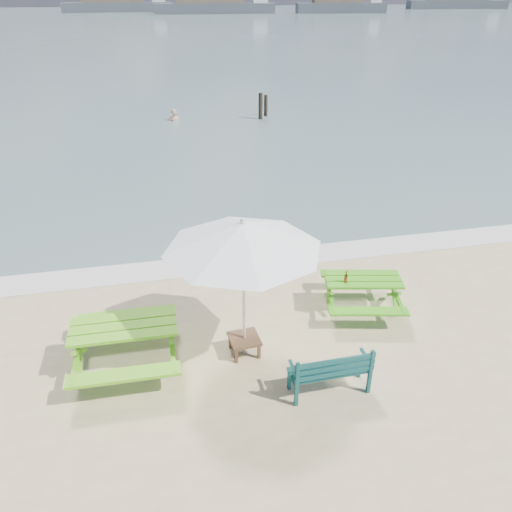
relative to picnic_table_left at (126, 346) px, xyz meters
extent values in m
plane|color=slate|center=(2.29, 83.53, -0.39)|extent=(300.00, 300.00, 0.00)
cube|color=silver|center=(2.29, 3.13, -0.39)|extent=(22.00, 0.90, 0.01)
cube|color=#61B41B|center=(0.00, 0.00, 0.40)|extent=(1.74, 0.84, 0.05)
cube|color=#61B41B|center=(0.02, 0.81, 0.08)|extent=(1.73, 0.34, 0.05)
cube|color=#61B41B|center=(-0.02, -0.81, 0.08)|extent=(1.73, 0.34, 0.05)
cube|color=#61B41B|center=(0.00, 0.00, -0.03)|extent=(1.63, 1.00, 0.73)
cube|color=#45A218|center=(4.51, 0.74, 0.28)|extent=(1.58, 0.99, 0.05)
cube|color=#45A218|center=(4.66, 1.41, 0.01)|extent=(1.48, 0.57, 0.05)
cube|color=#45A218|center=(4.37, 0.07, 0.01)|extent=(1.48, 0.57, 0.05)
cube|color=#45A218|center=(4.51, 0.74, -0.08)|extent=(1.52, 1.10, 0.62)
cube|color=#0F3D3E|center=(3.11, -1.29, 0.01)|extent=(1.30, 0.41, 0.04)
cube|color=#0F3D3E|center=(3.12, -1.50, 0.23)|extent=(1.29, 0.06, 0.33)
cube|color=#0F3D3E|center=(3.11, -1.29, -0.19)|extent=(1.20, 0.47, 0.40)
cube|color=brown|center=(1.99, -0.12, -0.09)|extent=(0.55, 0.55, 0.05)
cube|color=brown|center=(1.99, -0.12, -0.25)|extent=(0.48, 0.48, 0.29)
cylinder|color=silver|center=(1.99, -0.12, 0.83)|extent=(0.05, 0.05, 2.45)
cone|color=white|center=(1.99, -0.12, 1.90)|extent=(2.73, 2.73, 0.46)
cylinder|color=#8E5114|center=(4.12, 0.68, 0.38)|extent=(0.06, 0.06, 0.15)
cylinder|color=#8E5114|center=(4.12, 0.68, 0.52)|extent=(0.03, 0.03, 0.07)
cylinder|color=red|center=(4.12, 0.68, 0.38)|extent=(0.06, 0.06, 0.06)
imported|color=tan|center=(2.02, 17.41, -0.68)|extent=(0.61, 0.40, 1.65)
cylinder|color=black|center=(6.12, 16.81, 0.12)|extent=(0.20, 0.20, 1.43)
cylinder|color=black|center=(6.52, 17.41, 0.01)|extent=(0.18, 0.18, 1.21)
cube|color=#3D4348|center=(-3.14, 128.88, 0.60)|extent=(25.32, 4.12, 2.20)
cube|color=#3D4348|center=(85.49, 127.89, 0.60)|extent=(27.25, 7.06, 2.20)
cube|color=#3D4348|center=(46.78, 113.07, 0.60)|extent=(20.71, 6.20, 2.20)
cube|color=#3D4348|center=(18.23, 116.82, 0.60)|extent=(27.15, 5.52, 2.20)
camera|label=1|loc=(0.71, -6.90, 5.31)|focal=35.00mm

